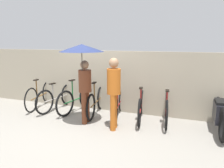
# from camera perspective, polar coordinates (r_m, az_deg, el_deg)

# --- Properties ---
(ground_plane) EXTENTS (30.00, 30.00, 0.00)m
(ground_plane) POSITION_cam_1_polar(r_m,az_deg,el_deg) (5.36, -9.80, -11.90)
(ground_plane) COLOR gray
(back_wall) EXTENTS (13.16, 0.12, 1.81)m
(back_wall) POSITION_cam_1_polar(r_m,az_deg,el_deg) (6.63, -2.43, 0.90)
(back_wall) COLOR gray
(back_wall) RESTS_ON ground
(parked_bicycle_0) EXTENTS (0.50, 1.79, 1.10)m
(parked_bicycle_0) POSITION_cam_1_polar(r_m,az_deg,el_deg) (7.33, -18.23, -2.74)
(parked_bicycle_0) COLOR black
(parked_bicycle_0) RESTS_ON ground
(parked_bicycle_1) EXTENTS (0.44, 1.81, 1.08)m
(parked_bicycle_1) POSITION_cam_1_polar(r_m,az_deg,el_deg) (6.94, -14.03, -3.39)
(parked_bicycle_1) COLOR black
(parked_bicycle_1) RESTS_ON ground
(parked_bicycle_2) EXTENTS (0.47, 1.77, 1.11)m
(parked_bicycle_2) POSITION_cam_1_polar(r_m,az_deg,el_deg) (6.62, -9.19, -3.82)
(parked_bicycle_2) COLOR black
(parked_bicycle_2) RESTS_ON ground
(parked_bicycle_3) EXTENTS (0.45, 1.75, 1.02)m
(parked_bicycle_3) POSITION_cam_1_polar(r_m,az_deg,el_deg) (6.31, -4.12, -4.54)
(parked_bicycle_3) COLOR black
(parked_bicycle_3) RESTS_ON ground
(parked_bicycle_4) EXTENTS (0.48, 1.61, 1.11)m
(parked_bicycle_4) POSITION_cam_1_polar(r_m,az_deg,el_deg) (6.14, 1.72, -5.22)
(parked_bicycle_4) COLOR black
(parked_bicycle_4) RESTS_ON ground
(parked_bicycle_5) EXTENTS (0.46, 1.74, 1.06)m
(parked_bicycle_5) POSITION_cam_1_polar(r_m,az_deg,el_deg) (5.89, 7.57, -5.76)
(parked_bicycle_5) COLOR black
(parked_bicycle_5) RESTS_ON ground
(parked_bicycle_6) EXTENTS (0.44, 1.74, 1.04)m
(parked_bicycle_6) POSITION_cam_1_polar(r_m,az_deg,el_deg) (5.85, 14.00, -6.09)
(parked_bicycle_6) COLOR black
(parked_bicycle_6) RESTS_ON ground
(pedestrian_leading) EXTENTS (1.08, 1.08, 2.01)m
(pedestrian_leading) POSITION_cam_1_polar(r_m,az_deg,el_deg) (5.35, -7.65, 6.05)
(pedestrian_leading) COLOR brown
(pedestrian_leading) RESTS_ON ground
(pedestrian_center) EXTENTS (0.32, 0.32, 1.71)m
(pedestrian_center) POSITION_cam_1_polar(r_m,az_deg,el_deg) (5.08, 0.47, -1.12)
(pedestrian_center) COLOR #B25619
(pedestrian_center) RESTS_ON ground
(motorcycle) EXTENTS (0.58, 2.05, 0.94)m
(motorcycle) POSITION_cam_1_polar(r_m,az_deg,el_deg) (5.76, 26.27, -6.86)
(motorcycle) COLOR black
(motorcycle) RESTS_ON ground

